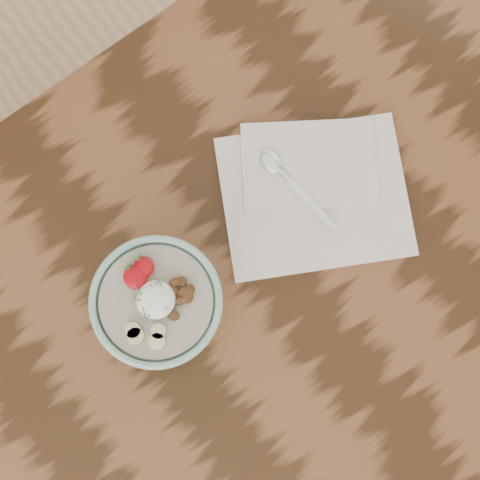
# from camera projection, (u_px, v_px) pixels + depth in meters

# --- Properties ---
(table) EXTENTS (1.60, 0.90, 0.75)m
(table) POSITION_uv_depth(u_px,v_px,m) (173.00, 351.00, 1.09)
(table) COLOR black
(table) RESTS_ON ground
(breakfast_bowl) EXTENTS (0.18, 0.18, 0.12)m
(breakfast_bowl) POSITION_uv_depth(u_px,v_px,m) (159.00, 303.00, 0.95)
(breakfast_bowl) COLOR #88B7A1
(breakfast_bowl) RESTS_ON table
(napkin) EXTENTS (0.36, 0.33, 0.02)m
(napkin) POSITION_uv_depth(u_px,v_px,m) (313.00, 190.00, 1.03)
(napkin) COLOR silver
(napkin) RESTS_ON table
(spoon) EXTENTS (0.04, 0.17, 0.01)m
(spoon) POSITION_uv_depth(u_px,v_px,m) (281.00, 172.00, 1.02)
(spoon) COLOR silver
(spoon) RESTS_ON napkin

